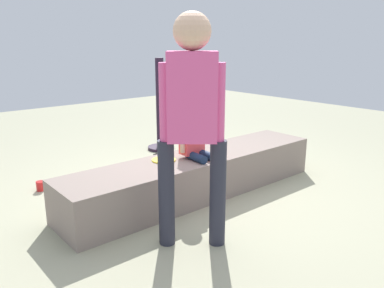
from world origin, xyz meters
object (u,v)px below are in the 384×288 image
(adult_standing, at_px, (192,112))
(handbag_black_leather, at_px, (166,160))
(gift_bag, at_px, (209,140))
(party_cup_red, at_px, (41,186))
(cake_plate, at_px, (164,158))
(water_bottle_near_gift, at_px, (140,172))
(child_seated, at_px, (193,136))
(water_bottle_far_side, at_px, (59,195))

(adult_standing, xyz_separation_m, handbag_black_leather, (0.89, 1.53, -0.89))
(gift_bag, height_order, party_cup_red, gift_bag)
(cake_plate, distance_m, water_bottle_near_gift, 0.70)
(cake_plate, height_order, water_bottle_near_gift, cake_plate)
(child_seated, height_order, gift_bag, child_seated)
(water_bottle_near_gift, height_order, handbag_black_leather, handbag_black_leather)
(water_bottle_far_side, relative_size, handbag_black_leather, 0.82)
(water_bottle_near_gift, bearing_deg, gift_bag, 14.55)
(water_bottle_far_side, bearing_deg, handbag_black_leather, 10.53)
(water_bottle_far_side, bearing_deg, water_bottle_near_gift, 6.85)
(adult_standing, height_order, cake_plate, adult_standing)
(water_bottle_near_gift, bearing_deg, party_cup_red, 157.62)
(water_bottle_far_side, xyz_separation_m, handbag_black_leather, (1.38, 0.26, -0.01))
(gift_bag, xyz_separation_m, water_bottle_near_gift, (-1.31, -0.34, -0.08))
(cake_plate, height_order, gift_bag, cake_plate)
(adult_standing, xyz_separation_m, gift_bag, (1.75, 1.73, -0.82))
(water_bottle_near_gift, xyz_separation_m, water_bottle_far_side, (-0.93, -0.11, 0.02))
(adult_standing, height_order, party_cup_red, adult_standing)
(cake_plate, height_order, party_cup_red, cake_plate)
(child_seated, height_order, handbag_black_leather, child_seated)
(adult_standing, bearing_deg, water_bottle_near_gift, 72.29)
(water_bottle_near_gift, bearing_deg, cake_plate, -101.59)
(handbag_black_leather, bearing_deg, adult_standing, -120.16)
(gift_bag, distance_m, party_cup_red, 2.25)
(party_cup_red, bearing_deg, gift_bag, -1.08)
(child_seated, distance_m, water_bottle_far_side, 1.32)
(cake_plate, relative_size, party_cup_red, 2.37)
(water_bottle_near_gift, relative_size, water_bottle_far_side, 0.80)
(water_bottle_near_gift, bearing_deg, handbag_black_leather, 17.91)
(child_seated, distance_m, handbag_black_leather, 1.04)
(adult_standing, height_order, gift_bag, adult_standing)
(gift_bag, bearing_deg, water_bottle_far_side, -168.60)
(adult_standing, bearing_deg, gift_bag, 44.52)
(child_seated, relative_size, water_bottle_far_side, 2.05)
(gift_bag, height_order, water_bottle_far_side, gift_bag)
(child_seated, distance_m, water_bottle_near_gift, 0.89)
(adult_standing, bearing_deg, water_bottle_far_side, 111.07)
(gift_bag, xyz_separation_m, water_bottle_far_side, (-2.24, -0.45, -0.05))
(party_cup_red, distance_m, handbag_black_leather, 1.40)
(party_cup_red, bearing_deg, water_bottle_near_gift, -22.38)
(cake_plate, bearing_deg, water_bottle_far_side, 148.62)
(water_bottle_near_gift, relative_size, party_cup_red, 1.99)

